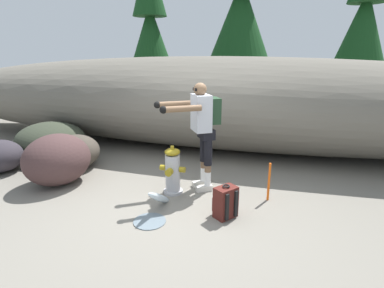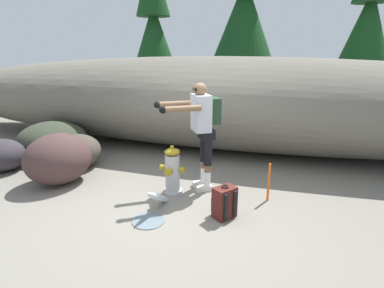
{
  "view_description": "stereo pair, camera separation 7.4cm",
  "coord_description": "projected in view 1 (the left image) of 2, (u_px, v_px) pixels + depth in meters",
  "views": [
    {
      "loc": [
        1.39,
        -3.91,
        2.17
      ],
      "look_at": [
        0.06,
        0.63,
        0.75
      ],
      "focal_mm": 28.55,
      "sensor_mm": 36.0,
      "label": 1
    },
    {
      "loc": [
        1.46,
        -3.88,
        2.17
      ],
      "look_at": [
        0.06,
        0.63,
        0.75
      ],
      "focal_mm": 28.55,
      "sensor_mm": 36.0,
      "label": 2
    }
  ],
  "objects": [
    {
      "name": "ground_plane",
      "position": [
        176.0,
        204.0,
        4.6
      ],
      "size": [
        56.0,
        56.0,
        0.04
      ],
      "primitive_type": "cube",
      "color": "slate"
    },
    {
      "name": "boulder_mid",
      "position": [
        51.0,
        140.0,
        6.49
      ],
      "size": [
        1.63,
        1.52,
        0.76
      ],
      "primitive_type": "ellipsoid",
      "rotation": [
        0.0,
        0.0,
        4.86
      ],
      "color": "#33392B",
      "rests_on": "ground_plane"
    },
    {
      "name": "pine_tree_left",
      "position": [
        241.0,
        6.0,
        12.85
      ],
      "size": [
        2.81,
        2.81,
        7.5
      ],
      "color": "#47331E",
      "rests_on": "ground_plane"
    },
    {
      "name": "boulder_large",
      "position": [
        75.0,
        152.0,
        5.91
      ],
      "size": [
        1.21,
        1.22,
        0.65
      ],
      "primitive_type": "ellipsoid",
      "rotation": [
        0.0,
        0.0,
        1.12
      ],
      "color": "#453E35",
      "rests_on": "ground_plane"
    },
    {
      "name": "hydrant_water_jet",
      "position": [
        158.0,
        202.0,
        4.33
      ],
      "size": [
        0.44,
        1.01,
        0.58
      ],
      "color": "silver",
      "rests_on": "ground_plane"
    },
    {
      "name": "pine_tree_center",
      "position": [
        365.0,
        16.0,
        11.26
      ],
      "size": [
        2.09,
        2.09,
        6.47
      ],
      "color": "#47331E",
      "rests_on": "ground_plane"
    },
    {
      "name": "boulder_small",
      "position": [
        57.0,
        160.0,
        5.15
      ],
      "size": [
        1.34,
        1.42,
        0.87
      ],
      "primitive_type": "ellipsoid",
      "rotation": [
        0.0,
        0.0,
        4.25
      ],
      "color": "#463030",
      "rests_on": "ground_plane"
    },
    {
      "name": "dirt_embankment",
      "position": [
        219.0,
        102.0,
        7.17
      ],
      "size": [
        17.14,
        3.2,
        2.09
      ],
      "primitive_type": "ellipsoid",
      "color": "#666056",
      "rests_on": "ground_plane"
    },
    {
      "name": "spare_backpack",
      "position": [
        225.0,
        202.0,
        4.15
      ],
      "size": [
        0.36,
        0.36,
        0.47
      ],
      "rotation": [
        0.0,
        0.0,
        2.5
      ],
      "color": "#511E19",
      "rests_on": "ground_plane"
    },
    {
      "name": "fire_hydrant",
      "position": [
        173.0,
        171.0,
        4.83
      ],
      "size": [
        0.41,
        0.36,
        0.79
      ],
      "color": "#B2B2B7",
      "rests_on": "ground_plane"
    },
    {
      "name": "pine_tree_far_left",
      "position": [
        150.0,
        28.0,
        12.5
      ],
      "size": [
        2.14,
        2.14,
        6.14
      ],
      "color": "#47331E",
      "rests_on": "ground_plane"
    },
    {
      "name": "survey_stake",
      "position": [
        269.0,
        182.0,
        4.6
      ],
      "size": [
        0.04,
        0.04,
        0.6
      ],
      "primitive_type": "cylinder",
      "color": "#E55914",
      "rests_on": "ground_plane"
    },
    {
      "name": "utility_worker",
      "position": [
        202.0,
        123.0,
        4.76
      ],
      "size": [
        1.02,
        0.86,
        1.74
      ],
      "rotation": [
        0.0,
        0.0,
        -2.56
      ],
      "color": "beige",
      "rests_on": "ground_plane"
    }
  ]
}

